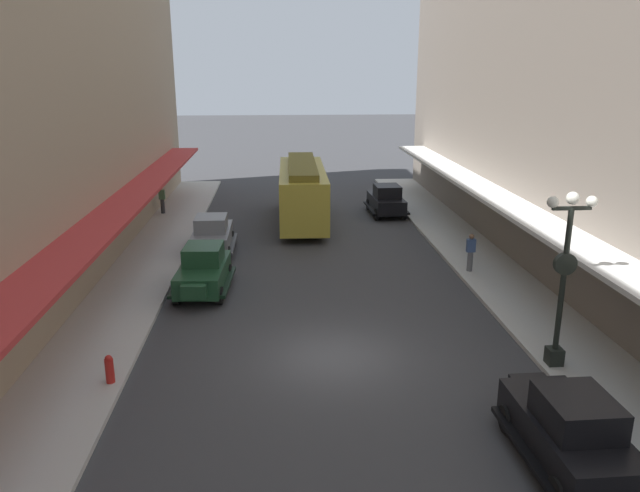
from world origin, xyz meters
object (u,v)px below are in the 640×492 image
lamp_post_with_clock (564,273)px  pedestrian_0 (162,199)px  fire_hydrant (109,369)px  streetcar (302,190)px  parked_car_3 (386,199)px  parked_car_2 (569,428)px  parked_car_1 (212,234)px  pedestrian_1 (471,252)px  parked_car_0 (203,269)px

lamp_post_with_clock → pedestrian_0: lamp_post_with_clock is taller
fire_hydrant → streetcar: bearing=71.6°
fire_hydrant → pedestrian_0: 20.84m
parked_car_3 → lamp_post_with_clock: (1.53, -19.84, 2.04)m
fire_hydrant → pedestrian_0: bearing=95.9°
parked_car_2 → fire_hydrant: size_ratio=5.22×
fire_hydrant → pedestrian_0: pedestrian_0 is taller
parked_car_1 → fire_hydrant: size_ratio=5.20×
lamp_post_with_clock → fire_hydrant: 12.98m
fire_hydrant → pedestrian_1: (12.89, 8.82, 0.43)m
lamp_post_with_clock → fire_hydrant: lamp_post_with_clock is taller
parked_car_2 → parked_car_0: bearing=128.3°
parked_car_0 → pedestrian_0: (-3.91, 13.26, 0.07)m
lamp_post_with_clock → streetcar: bearing=110.0°
streetcar → fire_hydrant: (-6.12, -18.39, -1.34)m
parked_car_0 → parked_car_2: (9.27, -11.75, 0.00)m
fire_hydrant → pedestrian_0: (-2.16, 20.73, 0.45)m
lamp_post_with_clock → pedestrian_0: (-14.91, 20.52, -1.97)m
parked_car_2 → parked_car_1: bearing=119.0°
parked_car_3 → pedestrian_0: parked_car_3 is taller
streetcar → pedestrian_0: streetcar is taller
lamp_post_with_clock → fire_hydrant: (-12.75, -0.21, -2.42)m
parked_car_0 → fire_hydrant: 7.68m
parked_car_1 → pedestrian_0: bearing=115.2°
parked_car_1 → pedestrian_0: 8.77m
fire_hydrant → pedestrian_1: pedestrian_1 is taller
pedestrian_0 → streetcar: bearing=-15.8°
parked_car_3 → fire_hydrant: bearing=-119.2°
streetcar → parked_car_2: bearing=-77.8°
parked_car_0 → parked_car_2: 14.96m
parked_car_1 → pedestrian_1: bearing=-19.3°
parked_car_1 → streetcar: streetcar is taller
streetcar → lamp_post_with_clock: (6.63, -18.18, 1.08)m
parked_car_3 → fire_hydrant: (-11.22, -20.04, -0.38)m
pedestrian_1 → parked_car_3: bearing=98.4°
parked_car_3 → lamp_post_with_clock: bearing=-85.6°
streetcar → lamp_post_with_clock: lamp_post_with_clock is taller
parked_car_1 → parked_car_2: (9.45, -17.07, 0.00)m
pedestrian_0 → pedestrian_1: (15.05, -11.91, -0.02)m
parked_car_1 → pedestrian_0: size_ratio=2.55×
parked_car_2 → pedestrian_0: 28.26m
parked_car_0 → parked_car_1: size_ratio=1.01×
lamp_post_with_clock → fire_hydrant: bearing=-179.1°
pedestrian_1 → parked_car_0: bearing=-173.1°
parked_car_2 → streetcar: size_ratio=0.44×
parked_car_2 → lamp_post_with_clock: 5.22m
parked_car_1 → parked_car_3: bearing=36.9°
parked_car_1 → streetcar: (4.55, 5.60, 0.96)m
parked_car_2 → pedestrian_0: parked_car_2 is taller
parked_car_3 → fire_hydrant: size_ratio=5.24×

